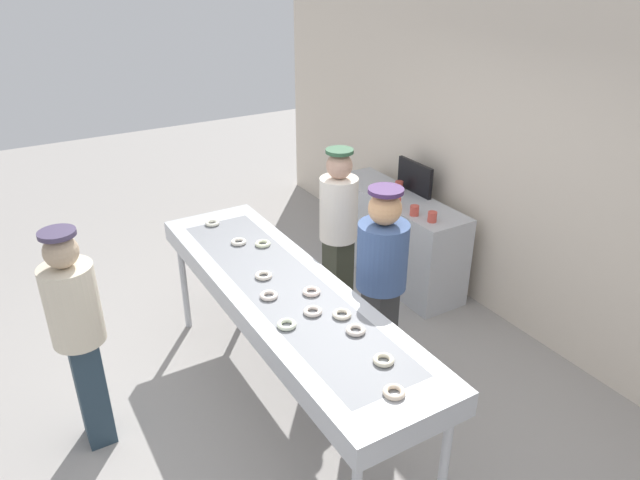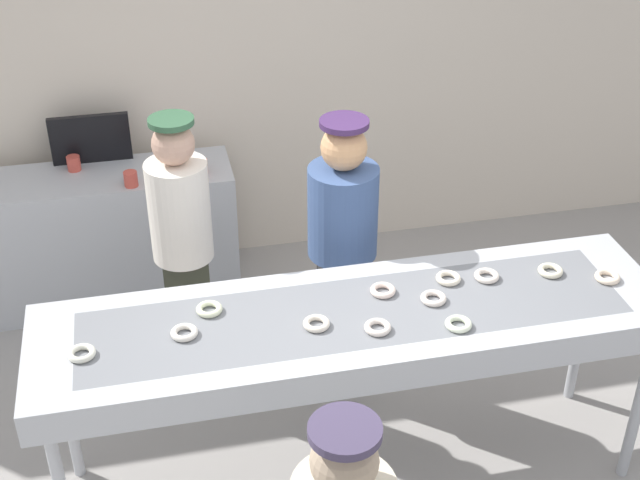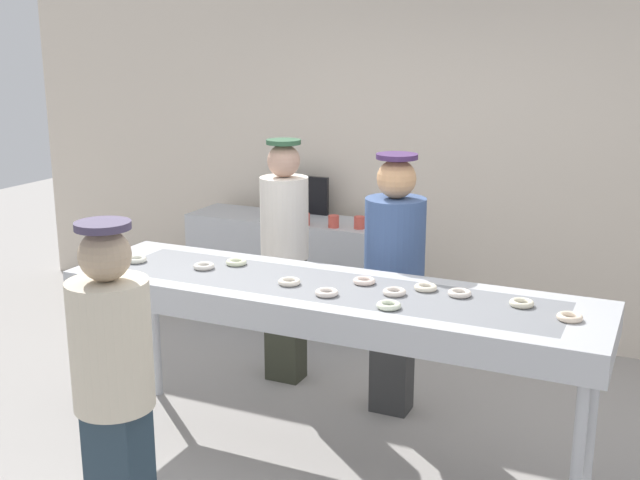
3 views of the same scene
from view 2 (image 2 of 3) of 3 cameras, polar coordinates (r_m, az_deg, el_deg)
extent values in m
plane|color=#9E9993|center=(4.67, 2.01, -14.88)|extent=(16.00, 16.00, 0.00)
cube|color=beige|center=(5.78, -3.51, 12.98)|extent=(8.00, 0.12, 3.07)
cube|color=#B7BABF|center=(4.03, 2.26, -5.64)|extent=(2.92, 0.76, 0.16)
cube|color=slate|center=(4.01, 2.27, -5.19)|extent=(2.48, 0.54, 0.08)
cylinder|color=#B7BABF|center=(4.63, 19.94, -10.35)|extent=(0.06, 0.06, 0.87)
cylinder|color=#B7BABF|center=(4.53, -16.11, -10.56)|extent=(0.06, 0.06, 0.87)
cylinder|color=#B7BABF|center=(5.01, 16.56, -5.95)|extent=(0.06, 0.06, 0.87)
torus|color=#F6EBC9|center=(4.38, 14.76, -1.95)|extent=(0.14, 0.14, 0.03)
torus|color=white|center=(3.88, 3.77, -5.69)|extent=(0.17, 0.17, 0.03)
torus|color=#EBF0C5|center=(4.01, -7.22, -4.48)|extent=(0.16, 0.16, 0.03)
torus|color=#F1E1D2|center=(4.08, 7.39, -3.78)|extent=(0.17, 0.17, 0.03)
torus|color=#FEE2D1|center=(4.11, 4.11, -3.28)|extent=(0.13, 0.13, 0.03)
torus|color=white|center=(3.89, -8.83, -5.94)|extent=(0.13, 0.13, 0.03)
torus|color=white|center=(4.22, 8.34, -2.48)|extent=(0.13, 0.13, 0.03)
torus|color=white|center=(3.94, 8.99, -5.42)|extent=(0.14, 0.14, 0.03)
torus|color=white|center=(4.27, 10.79, -2.30)|extent=(0.15, 0.15, 0.03)
torus|color=white|center=(3.86, -15.25, -7.12)|extent=(0.13, 0.13, 0.03)
torus|color=white|center=(3.89, -0.23, -5.46)|extent=(0.17, 0.17, 0.03)
torus|color=#FDE2C3|center=(4.41, 18.19, -2.31)|extent=(0.17, 0.17, 0.03)
cube|color=#323233|center=(4.93, 1.39, -5.09)|extent=(0.24, 0.18, 0.87)
cylinder|color=#3F598C|center=(4.55, 1.50, 1.85)|extent=(0.37, 0.37, 0.50)
sphere|color=tan|center=(4.38, 1.57, 6.04)|extent=(0.24, 0.24, 0.24)
cylinder|color=#402654|center=(4.32, 1.59, 7.63)|extent=(0.25, 0.25, 0.03)
cube|color=#313326|center=(4.95, -8.43, -5.24)|extent=(0.24, 0.18, 0.87)
cylinder|color=silver|center=(4.57, -9.12, 1.88)|extent=(0.32, 0.32, 0.54)
sphere|color=tan|center=(4.39, -9.54, 6.18)|extent=(0.22, 0.22, 0.22)
cylinder|color=#2E5538|center=(4.34, -9.68, 7.64)|extent=(0.23, 0.23, 0.03)
sphere|color=tan|center=(2.67, 1.60, -14.16)|extent=(0.21, 0.21, 0.21)
cylinder|color=#423854|center=(2.59, 1.64, -12.32)|extent=(0.22, 0.22, 0.03)
cube|color=#B7BABF|center=(5.78, -13.91, 0.13)|extent=(1.68, 0.51, 0.90)
cylinder|color=#CC4C3F|center=(5.37, -12.21, 3.90)|extent=(0.08, 0.08, 0.09)
cylinder|color=#CC4C3F|center=(5.44, -7.75, 4.76)|extent=(0.08, 0.08, 0.09)
cylinder|color=#CC4C3F|center=(5.39, -9.73, 4.31)|extent=(0.08, 0.08, 0.09)
cylinder|color=#CC4C3F|center=(5.64, -15.73, 4.83)|extent=(0.08, 0.08, 0.09)
cube|color=black|center=(5.68, -14.71, 6.39)|extent=(0.49, 0.04, 0.31)
camera|label=1|loc=(4.23, 58.28, 13.52)|focal=32.95mm
camera|label=3|loc=(2.77, 77.36, -19.69)|focal=44.31mm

